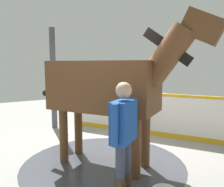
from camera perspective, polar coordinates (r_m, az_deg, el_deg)
The scene contains 6 objects.
ground_plane at distance 4.96m, azimuth -0.93°, elevation -14.67°, with size 16.00×16.00×0.02m, color gray.
wet_patch at distance 4.53m, azimuth -2.04°, elevation -16.71°, with size 2.99×2.99×0.00m, color #42444C.
barrier_wall at distance 6.22m, azimuth 7.36°, elevation -5.15°, with size 3.68×2.44×1.10m.
roof_post_far at distance 6.84m, azimuth -14.13°, elevation 3.53°, with size 0.16×0.16×2.84m, color #4C4C51.
horse at distance 4.09m, azimuth -0.39°, elevation 2.11°, with size 2.91×2.06×2.64m.
handler at distance 3.19m, azimuth 2.82°, elevation -9.61°, with size 0.44×0.56×1.61m.
Camera 1 is at (4.01, -2.25, 1.85)m, focal length 37.47 mm.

